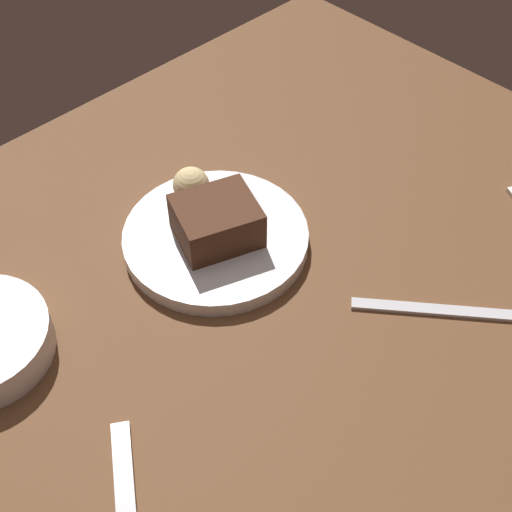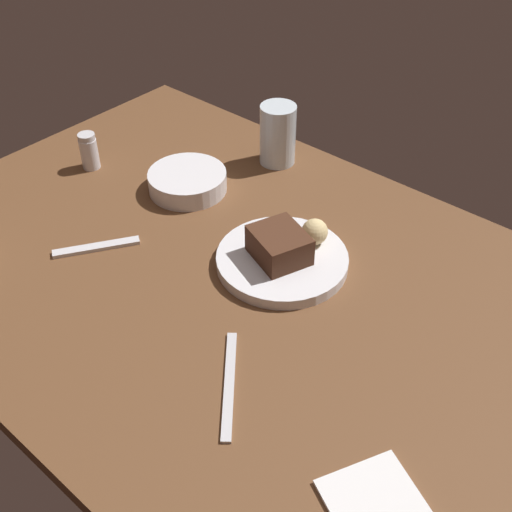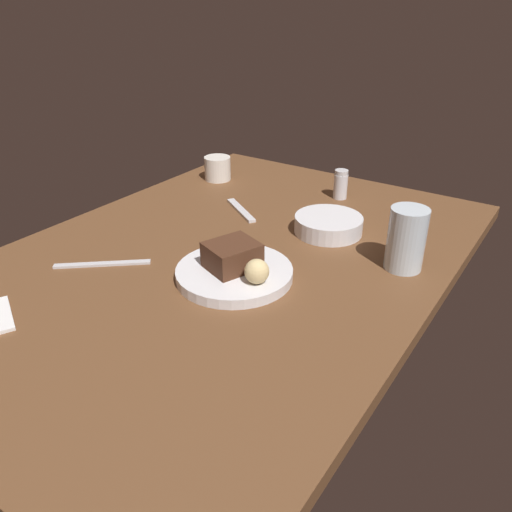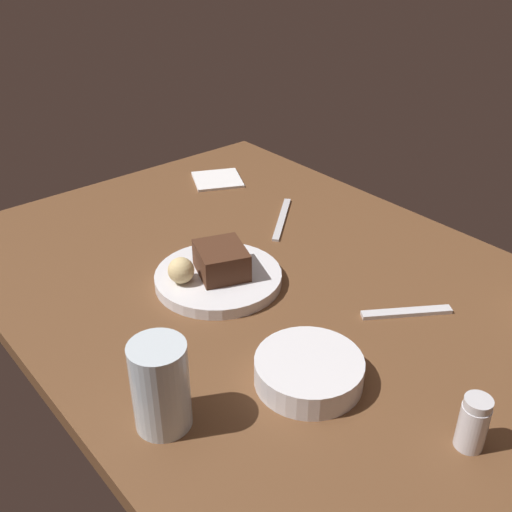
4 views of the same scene
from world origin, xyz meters
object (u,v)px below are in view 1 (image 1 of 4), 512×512
at_px(dessert_spoon, 125,497).
at_px(chocolate_cake_slice, 217,221).
at_px(bread_roll, 191,185).
at_px(butter_knife, 437,310).
at_px(dessert_plate, 216,238).

bearing_deg(dessert_spoon, chocolate_cake_slice, -24.12).
bearing_deg(bread_roll, butter_knife, 105.97).
bearing_deg(butter_knife, dessert_plate, -16.66).
relative_size(dessert_plate, dessert_spoon, 1.49).
bearing_deg(chocolate_cake_slice, dessert_plate, -110.85).
relative_size(dessert_plate, butter_knife, 1.18).
bearing_deg(dessert_spoon, dessert_plate, -23.44).
height_order(dessert_spoon, butter_knife, dessert_spoon).
relative_size(chocolate_cake_slice, dessert_spoon, 0.62).
xyz_separation_m(bread_roll, butter_knife, (-0.09, 0.31, -0.04)).
bearing_deg(chocolate_cake_slice, bread_roll, -106.46).
distance_m(dessert_plate, chocolate_cake_slice, 0.04).
height_order(dessert_plate, chocolate_cake_slice, chocolate_cake_slice).
height_order(chocolate_cake_slice, butter_knife, chocolate_cake_slice).
relative_size(dessert_plate, chocolate_cake_slice, 2.41).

